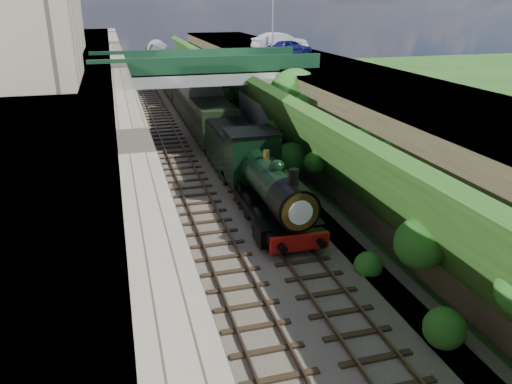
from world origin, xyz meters
name	(u,v)px	position (x,y,z in m)	size (l,w,h in m)	color
ground	(317,335)	(0.00, 0.00, 0.00)	(160.00, 160.00, 0.00)	#1E4714
trackbed	(209,163)	(0.00, 20.00, 0.10)	(10.00, 90.00, 0.20)	#473F38
retaining_wall	(124,120)	(-5.50, 20.00, 3.50)	(1.00, 90.00, 7.00)	#756B56
street_plateau_left	(68,123)	(-9.00, 20.00, 3.50)	(6.00, 90.00, 7.00)	#262628
street_plateau_right	(336,113)	(9.50, 20.00, 3.12)	(8.00, 90.00, 6.25)	#262628
embankment_slope	(281,126)	(4.93, 18.91, 2.65)	(4.86, 90.00, 6.55)	#1E4714
track_left	(181,163)	(-2.00, 20.00, 0.25)	(2.50, 90.00, 0.20)	black
track_right	(226,159)	(1.20, 20.00, 0.25)	(2.50, 90.00, 0.20)	black
road_bridge	(210,96)	(0.94, 24.00, 4.08)	(16.00, 6.40, 7.25)	gray
building_far	(44,12)	(-10.50, 30.00, 10.00)	(5.00, 10.00, 6.00)	gray
building_near	(33,40)	(-9.50, 14.00, 9.00)	(4.00, 8.00, 4.00)	gray
tree	(296,97)	(5.91, 18.81, 4.65)	(3.60, 3.80, 6.60)	black
lamppost	(273,15)	(8.50, 32.17, 9.57)	(0.87, 0.15, 6.00)	gray
car_blue	(290,48)	(9.19, 29.39, 6.94)	(1.63, 4.05, 1.38)	#12134F
car_silver	(280,42)	(9.61, 33.58, 7.11)	(1.81, 5.20, 1.71)	silver
locomotive	(267,185)	(1.20, 9.97, 1.89)	(3.10, 10.22, 3.83)	black
tender	(234,151)	(1.20, 17.34, 1.62)	(2.70, 6.00, 3.05)	black
coach_front	(201,107)	(1.20, 29.94, 2.05)	(2.90, 18.00, 3.70)	black
coach_middle	(174,77)	(1.20, 48.74, 2.05)	(2.90, 18.00, 3.70)	black
coach_rear	(159,61)	(1.20, 67.54, 2.05)	(2.90, 18.00, 3.70)	black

